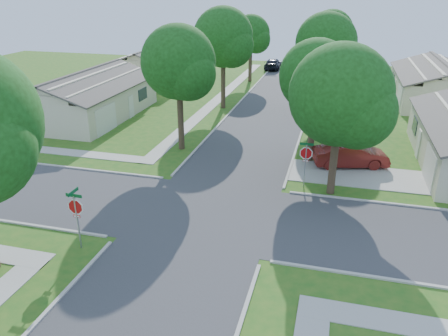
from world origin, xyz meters
name	(u,v)px	position (x,y,z in m)	size (l,w,h in m)	color
ground	(207,213)	(0.00, 0.00, 0.00)	(100.00, 100.00, 0.00)	#255D19
road_ns	(207,213)	(0.00, 0.00, 0.00)	(7.00, 100.00, 0.02)	#333335
sidewalk_ne	(336,102)	(6.10, 26.00, 0.02)	(1.20, 40.00, 0.04)	#9E9B91
sidewalk_nw	(223,95)	(-6.10, 26.00, 0.02)	(1.20, 40.00, 0.04)	#9E9B91
driveway	(358,176)	(7.90, 7.10, 0.03)	(8.80, 3.60, 0.05)	#9E9B91
stop_sign_sw	(76,209)	(-4.70, -4.70, 2.03)	(1.05, 0.80, 2.98)	gray
stop_sign_ne	(306,155)	(4.70, 4.70, 2.03)	(1.05, 0.80, 2.98)	gray
tree_e_near	(317,80)	(4.75, 9.01, 5.64)	(4.97, 4.80, 8.28)	#38281C
tree_e_mid	(326,46)	(4.76, 21.01, 6.25)	(5.59, 5.40, 9.21)	#38281C
tree_e_far	(331,34)	(4.75, 34.01, 5.98)	(5.17, 5.00, 8.72)	#38281C
tree_w_near	(179,66)	(-4.64, 9.01, 6.12)	(5.38, 5.20, 8.97)	#38281C
tree_w_mid	(224,40)	(-4.64, 21.01, 6.49)	(5.80, 5.60, 9.56)	#38281C
tree_w_far	(251,36)	(-4.65, 34.01, 5.51)	(4.76, 4.60, 8.04)	#38281C
tree_ne_corner	(341,100)	(6.36, 4.21, 5.59)	(5.80, 5.60, 8.66)	#38281C
house_ne_far	(437,87)	(15.99, 29.00, 1.52)	(8.42, 13.60, 4.23)	beige
house_nw_near	(87,100)	(-15.99, 15.00, 1.52)	(8.42, 13.60, 4.23)	beige
house_nw_far	(159,68)	(-15.99, 32.00, 1.52)	(8.42, 13.60, 4.23)	beige
car_driveway	(350,155)	(7.38, 8.70, 0.81)	(1.72, 4.93, 1.62)	#5F1713
car_curb_east	(314,79)	(3.20, 33.99, 0.70)	(1.65, 4.10, 1.40)	black
car_curb_west	(273,64)	(-3.20, 43.09, 0.74)	(2.06, 5.08, 1.47)	black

